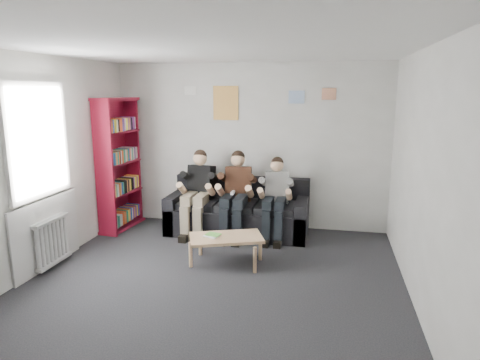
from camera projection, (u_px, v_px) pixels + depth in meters
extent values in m
plane|color=black|center=(209.00, 289.00, 4.95)|extent=(5.00, 5.00, 0.00)
plane|color=white|center=(205.00, 46.00, 4.39)|extent=(5.00, 5.00, 0.00)
plane|color=beige|center=(250.00, 146.00, 7.06)|extent=(4.50, 0.00, 4.50)
plane|color=beige|center=(75.00, 264.00, 2.28)|extent=(4.50, 0.00, 4.50)
plane|color=beige|center=(27.00, 167.00, 5.13)|extent=(0.00, 5.00, 5.00)
plane|color=beige|center=(427.00, 184.00, 4.21)|extent=(0.00, 5.00, 5.00)
cube|color=black|center=(238.00, 220.00, 6.87)|extent=(2.22, 0.91, 0.42)
cube|color=black|center=(242.00, 189.00, 7.12)|extent=(2.22, 0.20, 0.43)
cube|color=black|center=(178.00, 211.00, 7.06)|extent=(0.18, 0.91, 0.61)
cube|color=black|center=(302.00, 218.00, 6.65)|extent=(0.18, 0.91, 0.61)
cube|color=black|center=(237.00, 205.00, 6.74)|extent=(1.86, 0.63, 0.10)
cube|color=maroon|center=(119.00, 164.00, 6.98)|extent=(0.32, 0.96, 2.14)
cube|color=tan|center=(226.00, 238.00, 5.61)|extent=(0.94, 0.52, 0.04)
cylinder|color=tan|center=(191.00, 255.00, 5.54)|extent=(0.05, 0.05, 0.34)
cylinder|color=tan|center=(255.00, 260.00, 5.36)|extent=(0.05, 0.05, 0.34)
cylinder|color=tan|center=(200.00, 243.00, 5.94)|extent=(0.05, 0.05, 0.34)
cylinder|color=tan|center=(260.00, 248.00, 5.77)|extent=(0.05, 0.05, 0.34)
cube|color=white|center=(211.00, 236.00, 5.60)|extent=(0.18, 0.13, 0.01)
cube|color=#59AF3E|center=(213.00, 234.00, 5.62)|extent=(0.18, 0.13, 0.01)
cube|color=black|center=(201.00, 182.00, 6.93)|extent=(0.40, 0.30, 0.57)
sphere|color=#E4B48B|center=(200.00, 158.00, 6.81)|extent=(0.22, 0.22, 0.22)
sphere|color=black|center=(200.00, 156.00, 6.81)|extent=(0.21, 0.21, 0.21)
cube|color=gray|center=(196.00, 199.00, 6.68)|extent=(0.36, 0.46, 0.15)
cube|color=gray|center=(192.00, 223.00, 6.53)|extent=(0.34, 0.14, 0.52)
cube|color=black|center=(191.00, 238.00, 6.52)|extent=(0.34, 0.26, 0.10)
cube|color=#4C2A19|center=(238.00, 184.00, 6.80)|extent=(0.41, 0.30, 0.57)
sphere|color=#E4B48B|center=(238.00, 160.00, 6.68)|extent=(0.22, 0.22, 0.22)
sphere|color=black|center=(238.00, 157.00, 6.69)|extent=(0.21, 0.21, 0.21)
cube|color=black|center=(234.00, 201.00, 6.55)|extent=(0.37, 0.47, 0.15)
cube|color=black|center=(231.00, 226.00, 6.41)|extent=(0.34, 0.14, 0.52)
cube|color=black|center=(230.00, 241.00, 6.39)|extent=(0.34, 0.26, 0.10)
cube|color=white|center=(233.00, 193.00, 6.42)|extent=(0.04, 0.14, 0.04)
cube|color=white|center=(277.00, 187.00, 6.67)|extent=(0.37, 0.27, 0.52)
sphere|color=#E4B48B|center=(277.00, 165.00, 6.56)|extent=(0.20, 0.20, 0.20)
sphere|color=black|center=(277.00, 163.00, 6.57)|extent=(0.19, 0.19, 0.19)
cube|color=black|center=(275.00, 203.00, 6.44)|extent=(0.33, 0.42, 0.14)
cube|color=black|center=(272.00, 228.00, 6.32)|extent=(0.31, 0.13, 0.52)
cube|color=black|center=(272.00, 243.00, 6.31)|extent=(0.31, 0.24, 0.09)
cylinder|color=silver|center=(38.00, 249.00, 5.24)|extent=(0.06, 0.06, 0.60)
cylinder|color=silver|center=(42.00, 247.00, 5.31)|extent=(0.06, 0.06, 0.60)
cylinder|color=silver|center=(46.00, 244.00, 5.39)|extent=(0.06, 0.06, 0.60)
cylinder|color=silver|center=(50.00, 242.00, 5.47)|extent=(0.06, 0.06, 0.60)
cylinder|color=silver|center=(54.00, 240.00, 5.54)|extent=(0.06, 0.06, 0.60)
cylinder|color=silver|center=(58.00, 238.00, 5.62)|extent=(0.06, 0.06, 0.60)
cylinder|color=silver|center=(62.00, 236.00, 5.70)|extent=(0.06, 0.06, 0.60)
cylinder|color=silver|center=(65.00, 234.00, 5.77)|extent=(0.06, 0.06, 0.60)
cube|color=silver|center=(54.00, 262.00, 5.56)|extent=(0.10, 0.64, 0.04)
cube|color=silver|center=(50.00, 220.00, 5.45)|extent=(0.10, 0.64, 0.04)
cube|color=white|center=(37.00, 141.00, 5.25)|extent=(0.02, 1.00, 1.30)
cube|color=silver|center=(32.00, 84.00, 5.11)|extent=(0.05, 1.12, 0.06)
cube|color=silver|center=(43.00, 194.00, 5.39)|extent=(0.05, 1.12, 0.06)
cube|color=silver|center=(47.00, 233.00, 5.50)|extent=(0.03, 1.30, 0.90)
cube|color=#DFD44E|center=(226.00, 103.00, 6.99)|extent=(0.42, 0.01, 0.55)
cube|color=#3C74CE|center=(297.00, 97.00, 6.73)|extent=(0.25, 0.01, 0.20)
cube|color=#BD3B83|center=(329.00, 94.00, 6.62)|extent=(0.22, 0.01, 0.18)
cube|color=white|center=(190.00, 91.00, 7.07)|extent=(0.20, 0.01, 0.14)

